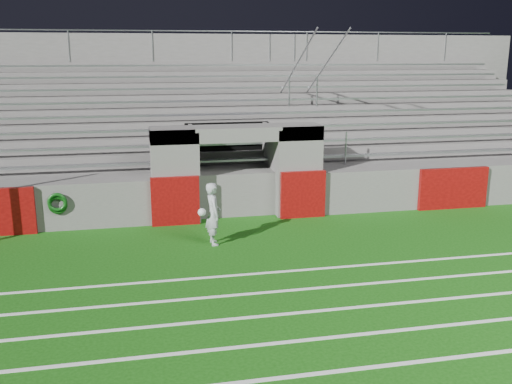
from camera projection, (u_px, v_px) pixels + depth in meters
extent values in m
plane|color=#134D0C|center=(264.00, 257.00, 13.18)|extent=(90.00, 90.00, 0.00)
cube|color=white|center=(337.00, 371.00, 8.43)|extent=(28.00, 0.09, 0.01)
cube|color=white|center=(316.00, 339.00, 9.38)|extent=(28.00, 0.09, 0.01)
cube|color=white|center=(300.00, 313.00, 10.33)|extent=(28.00, 0.09, 0.01)
cube|color=white|center=(286.00, 291.00, 11.28)|extent=(28.00, 0.09, 0.01)
cube|color=white|center=(274.00, 272.00, 12.23)|extent=(28.00, 0.09, 0.01)
cube|color=#5E5C59|center=(484.00, 185.00, 17.59)|extent=(10.60, 0.35, 1.25)
cube|color=#5E5C59|center=(173.00, 174.00, 15.84)|extent=(1.20, 1.00, 2.60)
cube|color=#5E5C59|center=(298.00, 169.00, 16.56)|extent=(1.20, 1.00, 2.60)
cube|color=black|center=(227.00, 162.00, 17.83)|extent=(2.60, 0.20, 2.50)
cube|color=#5E5C59|center=(194.00, 171.00, 16.55)|extent=(0.10, 2.20, 2.50)
cube|color=#5E5C59|center=(271.00, 168.00, 17.01)|extent=(0.10, 2.20, 2.50)
cube|color=#5E5C59|center=(237.00, 133.00, 15.94)|extent=(4.80, 1.00, 0.40)
cube|color=#5E5C59|center=(218.00, 154.00, 19.89)|extent=(26.00, 8.00, 0.20)
cube|color=#5E5C59|center=(218.00, 171.00, 20.04)|extent=(26.00, 8.00, 1.05)
cube|color=#620808|center=(175.00, 201.00, 15.46)|extent=(1.30, 0.15, 1.35)
cube|color=#620808|center=(303.00, 194.00, 16.18)|extent=(1.30, 0.15, 1.35)
cube|color=#620808|center=(453.00, 188.00, 17.13)|extent=(2.20, 0.15, 1.25)
cube|color=#909398|center=(231.00, 160.00, 17.04)|extent=(23.00, 0.28, 0.06)
cube|color=#5E5C59|center=(227.00, 156.00, 17.85)|extent=(24.00, 0.75, 0.38)
cube|color=#909398|center=(227.00, 144.00, 17.66)|extent=(23.00, 0.28, 0.06)
cube|color=#5E5C59|center=(223.00, 146.00, 18.52)|extent=(24.00, 0.75, 0.76)
cube|color=#909398|center=(224.00, 128.00, 18.28)|extent=(23.00, 0.28, 0.06)
cube|color=#5E5C59|center=(220.00, 137.00, 19.19)|extent=(24.00, 0.75, 1.14)
cube|color=#909398|center=(220.00, 114.00, 18.90)|extent=(23.00, 0.28, 0.06)
cube|color=#5E5C59|center=(217.00, 129.00, 19.85)|extent=(24.00, 0.75, 1.52)
cube|color=#909398|center=(217.00, 101.00, 19.53)|extent=(23.00, 0.28, 0.06)
cube|color=#5E5C59|center=(214.00, 121.00, 20.52)|extent=(24.00, 0.75, 1.90)
cube|color=#909398|center=(213.00, 88.00, 20.15)|extent=(23.00, 0.28, 0.06)
cube|color=#5E5C59|center=(211.00, 113.00, 21.19)|extent=(24.00, 0.75, 2.28)
cube|color=#909398|center=(211.00, 76.00, 20.77)|extent=(23.00, 0.28, 0.06)
cube|color=#5E5C59|center=(208.00, 107.00, 21.86)|extent=(24.00, 0.75, 2.66)
cube|color=#909398|center=(208.00, 65.00, 21.39)|extent=(23.00, 0.28, 0.06)
cube|color=#5E5C59|center=(206.00, 103.00, 22.48)|extent=(26.00, 0.60, 5.29)
cylinder|color=#A5A8AD|center=(314.00, 149.00, 17.21)|extent=(0.05, 0.05, 1.00)
cylinder|color=#A5A8AD|center=(289.00, 92.00, 19.70)|extent=(0.05, 0.05, 1.00)
cylinder|color=#A5A8AD|center=(270.00, 47.00, 22.19)|extent=(0.05, 0.05, 1.00)
cylinder|color=#A5A8AD|center=(289.00, 77.00, 19.58)|extent=(0.05, 6.02, 3.08)
cylinder|color=#A5A8AD|center=(346.00, 148.00, 17.41)|extent=(0.05, 0.05, 1.00)
cylinder|color=#A5A8AD|center=(317.00, 92.00, 19.90)|extent=(0.05, 0.05, 1.00)
cylinder|color=#A5A8AD|center=(294.00, 47.00, 22.39)|extent=(0.05, 0.05, 1.00)
cylinder|color=#A5A8AD|center=(317.00, 77.00, 19.78)|extent=(0.05, 6.02, 3.08)
cylinder|color=#A5A8AD|center=(69.00, 46.00, 20.68)|extent=(0.05, 0.05, 1.10)
cylinder|color=#A5A8AD|center=(153.00, 46.00, 21.28)|extent=(0.05, 0.05, 1.10)
cylinder|color=#A5A8AD|center=(232.00, 46.00, 21.88)|extent=(0.05, 0.05, 1.10)
cylinder|color=#A5A8AD|center=(307.00, 46.00, 22.48)|extent=(0.05, 0.05, 1.10)
cylinder|color=#A5A8AD|center=(378.00, 46.00, 23.07)|extent=(0.05, 0.05, 1.10)
cylinder|color=#A5A8AD|center=(445.00, 47.00, 23.67)|extent=(0.05, 0.05, 1.10)
cylinder|color=#A5A8AD|center=(206.00, 31.00, 21.55)|extent=(24.00, 0.05, 0.05)
imported|color=#AFB3B9|center=(213.00, 214.00, 13.88)|extent=(0.42, 0.59, 1.54)
sphere|color=white|center=(202.00, 212.00, 13.66)|extent=(0.20, 0.20, 0.20)
torus|color=#0B3B0C|center=(58.00, 205.00, 14.84)|extent=(0.49, 0.09, 0.49)
torus|color=#0D4410|center=(57.00, 202.00, 14.77)|extent=(0.50, 0.10, 0.50)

